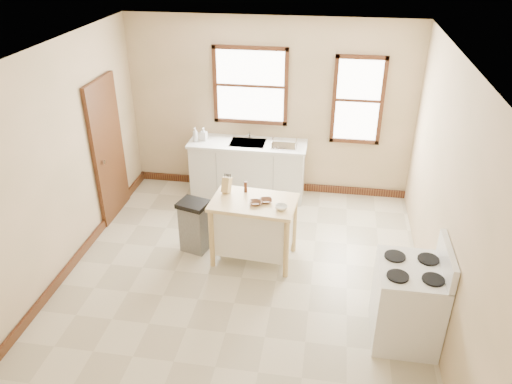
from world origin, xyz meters
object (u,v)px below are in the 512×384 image
(dish_rack, at_px, (284,144))
(bowl_a, at_px, (255,203))
(soap_bottle_b, at_px, (204,134))
(knife_block, at_px, (227,185))
(gas_stove, at_px, (409,293))
(bowl_b, at_px, (266,201))
(bowl_c, at_px, (281,207))
(soap_bottle_a, at_px, (195,134))
(trash_bin, at_px, (195,226))
(kitchen_island, at_px, (254,230))
(pepper_grinder, at_px, (246,187))

(dish_rack, xyz_separation_m, bowl_a, (-0.17, -1.76, -0.07))
(soap_bottle_b, xyz_separation_m, knife_block, (0.71, -1.57, -0.05))
(soap_bottle_b, bearing_deg, dish_rack, 6.02)
(soap_bottle_b, height_order, gas_stove, gas_stove)
(bowl_b, xyz_separation_m, bowl_c, (0.21, -0.14, 0.00))
(soap_bottle_a, relative_size, trash_bin, 0.31)
(dish_rack, relative_size, bowl_b, 2.48)
(soap_bottle_a, xyz_separation_m, kitchen_island, (1.21, -1.68, -0.60))
(soap_bottle_a, xyz_separation_m, pepper_grinder, (1.07, -1.46, -0.08))
(soap_bottle_a, distance_m, soap_bottle_b, 0.14)
(bowl_a, distance_m, bowl_b, 0.14)
(dish_rack, bearing_deg, bowl_a, -95.04)
(soap_bottle_b, distance_m, bowl_b, 2.15)
(soap_bottle_b, relative_size, bowl_a, 1.32)
(bowl_a, distance_m, trash_bin, 1.02)
(bowl_a, xyz_separation_m, bowl_c, (0.33, -0.07, 0.00))
(knife_block, bearing_deg, bowl_c, -6.99)
(soap_bottle_b, relative_size, trash_bin, 0.28)
(pepper_grinder, xyz_separation_m, bowl_b, (0.30, -0.23, -0.06))
(kitchen_island, height_order, gas_stove, gas_stove)
(pepper_grinder, height_order, bowl_c, pepper_grinder)
(dish_rack, relative_size, pepper_grinder, 2.58)
(soap_bottle_a, bearing_deg, bowl_a, -42.70)
(kitchen_island, bearing_deg, dish_rack, 87.72)
(dish_rack, bearing_deg, gas_stove, -60.02)
(soap_bottle_b, height_order, pepper_grinder, soap_bottle_b)
(dish_rack, height_order, bowl_a, dish_rack)
(kitchen_island, xyz_separation_m, trash_bin, (-0.82, 0.08, -0.07))
(dish_rack, distance_m, kitchen_island, 1.78)
(dish_rack, height_order, bowl_c, dish_rack)
(kitchen_island, distance_m, pepper_grinder, 0.58)
(knife_block, bearing_deg, kitchen_island, -8.25)
(bowl_c, bearing_deg, pepper_grinder, 144.11)
(dish_rack, bearing_deg, bowl_b, -91.16)
(trash_bin, bearing_deg, pepper_grinder, 27.21)
(bowl_b, distance_m, bowl_c, 0.25)
(soap_bottle_a, xyz_separation_m, trash_bin, (0.39, -1.60, -0.66))
(pepper_grinder, distance_m, gas_stove, 2.43)
(soap_bottle_a, xyz_separation_m, soap_bottle_b, (0.12, 0.06, -0.01))
(soap_bottle_b, distance_m, kitchen_island, 2.14)
(bowl_c, bearing_deg, gas_stove, -34.97)
(gas_stove, bearing_deg, pepper_grinder, 144.79)
(soap_bottle_a, height_order, bowl_b, soap_bottle_a)
(soap_bottle_b, distance_m, gas_stove, 4.14)
(dish_rack, bearing_deg, trash_bin, -122.29)
(knife_block, bearing_deg, soap_bottle_b, 130.51)
(dish_rack, relative_size, trash_bin, 0.52)
(knife_block, bearing_deg, gas_stove, -14.98)
(soap_bottle_a, bearing_deg, kitchen_island, -42.21)
(dish_rack, xyz_separation_m, bowl_b, (-0.04, -1.69, -0.07))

